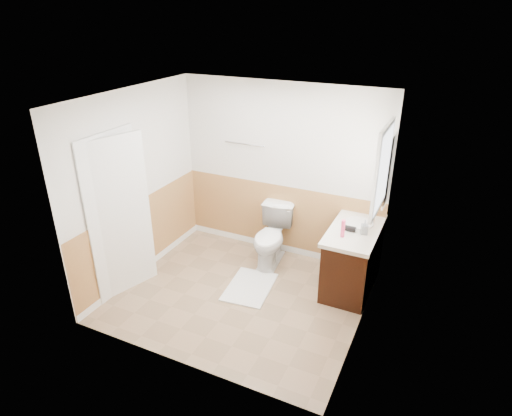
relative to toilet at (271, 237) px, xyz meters
The scene contains 32 objects.
floor 0.99m from the toilet, 92.07° to the right, with size 3.00×3.00×0.00m, color #8C7051.
ceiling 2.28m from the toilet, 92.07° to the right, with size 3.00×3.00×0.00m, color white.
wall_back 0.93m from the toilet, 94.67° to the left, with size 3.00×3.00×0.00m, color silver.
wall_front 2.36m from the toilet, 90.85° to the right, with size 3.00×3.00×0.00m, color silver.
wall_left 1.97m from the toilet, 149.55° to the right, with size 3.00×3.00×0.00m, color silver.
wall_right 1.92m from the toilet, 31.55° to the right, with size 3.00×3.00×0.00m, color silver.
wainscot_back 0.40m from the toilet, 94.81° to the left, with size 3.00×3.00×0.00m, color tan.
wainscot_front 2.19m from the toilet, 90.85° to the right, with size 3.00×3.00×0.00m, color tan.
wainscot_left 1.77m from the toilet, 149.35° to the right, with size 2.60×2.60×0.00m, color tan.
wainscot_right 1.71m from the toilet, 31.76° to the right, with size 2.60×2.60×0.00m, color tan.
toilet is the anchor object (origin of this frame).
bath_mat 0.81m from the toilet, 90.00° to the right, with size 0.55×0.80×0.02m, color silver.
vanity_cabinet 1.18m from the toilet, ahead, with size 0.55×1.10×0.80m, color black.
vanity_knob_left 0.91m from the toilet, 12.05° to the right, with size 0.03×0.03×0.03m, color silver.
vanity_knob_right 0.89m from the toilet, ahead, with size 0.03×0.03×0.03m, color silver.
countertop 1.24m from the toilet, ahead, with size 0.60×1.15×0.05m, color silver.
sink_basin 1.26m from the toilet, ahead, with size 0.36×0.36×0.02m, color silver.
faucet 1.45m from the toilet, ahead, with size 0.02×0.02×0.14m, color silver.
lotion_bottle 1.27m from the toilet, 18.68° to the right, with size 0.05×0.05×0.22m, color #EA3C6C.
soap_dispenser 1.42m from the toilet, ahead, with size 0.08×0.08×0.18m, color gray.
hair_dryer_body 1.24m from the toilet, ahead, with size 0.07×0.07×0.14m, color black.
hair_dryer_handle 1.20m from the toilet, ahead, with size 0.03×0.03×0.07m, color black.
mirror_panel 1.85m from the toilet, ahead, with size 0.02×0.35×0.90m, color silver.
window_frame 1.99m from the toilet, 12.29° to the right, with size 0.04×0.80×1.00m, color white.
window_glass 2.00m from the toilet, 12.16° to the right, with size 0.01×0.70×0.90m, color white.
door 2.06m from the toilet, 136.68° to the right, with size 0.05×0.80×2.04m, color white.
door_frame 2.12m from the toilet, 138.15° to the right, with size 0.02×0.92×2.10m, color white.
door_knob 1.79m from the toilet, 143.35° to the right, with size 0.06×0.06×0.06m, color silver.
towel_bar 1.37m from the toilet, 149.23° to the left, with size 0.02×0.02×0.62m, color silver.
tp_holder_bar 0.46m from the toilet, 112.08° to the left, with size 0.02×0.02×0.14m, color silver.
tp_roll 0.46m from the toilet, 112.08° to the left, with size 0.11×0.11×0.10m, color white.
tp_sheet 0.40m from the toilet, 112.08° to the left, with size 0.10×0.01×0.16m, color white.
Camera 1 is at (2.14, -4.07, 3.38)m, focal length 30.59 mm.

